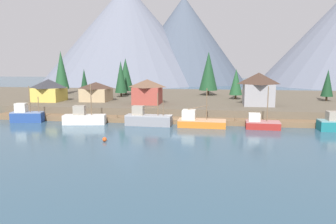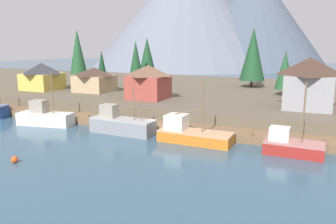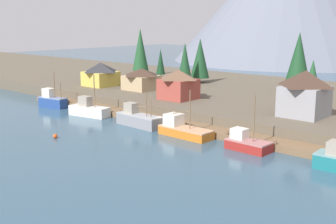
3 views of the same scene
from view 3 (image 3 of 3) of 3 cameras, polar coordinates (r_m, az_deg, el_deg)
The scene contains 19 objects.
ground_plane at distance 89.29m, azimuth 8.46°, elevation -0.21°, with size 400.00×400.00×1.00m, color #335166.
dock at distance 74.96m, azimuth 0.90°, elevation -1.58°, with size 80.00×4.00×1.60m.
shoreline_bank at distance 99.08m, azimuth 12.30°, elevation 1.85°, with size 400.00×56.00×2.50m, color brown.
fishing_boat_blue at distance 95.36m, azimuth -14.95°, elevation 1.48°, with size 6.73×3.36×7.53m.
fishing_boat_white at distance 84.89m, azimuth -10.34°, elevation 0.31°, with size 8.72×4.11×8.04m.
fishing_boat_grey at distance 75.58m, azimuth -3.89°, elevation -0.91°, with size 9.21×3.19×6.49m.
fishing_boat_orange at distance 68.79m, azimuth 1.98°, elevation -2.28°, with size 9.19×3.47×7.51m.
fishing_boat_red at distance 62.36m, azimuth 10.31°, elevation -4.03°, with size 6.32×3.31×8.03m.
house_red at distance 87.34m, azimuth 1.38°, elevation 3.66°, with size 6.65×6.58×5.92m.
house_grey at distance 74.38m, azimuth 17.48°, elevation 2.39°, with size 7.02×7.26×7.58m.
house_tan at distance 99.88m, azimuth -3.49°, elevation 4.36°, with size 7.20×6.98×4.91m.
house_yellow at distance 107.22m, azimuth -8.82°, elevation 4.96°, with size 7.37×7.08×5.68m.
conifer_near_left at distance 99.96m, azimuth 16.72°, elevation 6.70°, with size 5.59×5.59×13.21m.
conifer_near_right at distance 124.95m, azimuth -3.64°, elevation 8.18°, with size 4.58×4.58×13.61m.
conifer_mid_left at distance 106.14m, azimuth 2.23°, elevation 6.58°, with size 3.53×3.53×10.39m.
conifer_back_left at distance 111.53m, azimuth 4.21°, elevation 7.04°, with size 4.80×4.80×11.26m.
conifer_back_right at distance 120.28m, azimuth -0.98°, elevation 6.60°, with size 2.48×2.48×8.03m.
conifer_centre at distance 87.81m, azimuth 18.38°, elevation 4.21°, with size 3.50×3.50×8.23m.
channel_buoy at distance 69.86m, azimuth -14.56°, elevation -3.07°, with size 0.70×0.70×0.70m, color #E04C19.
Camera 3 is at (47.56, -53.36, 17.65)m, focal length 46.53 mm.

